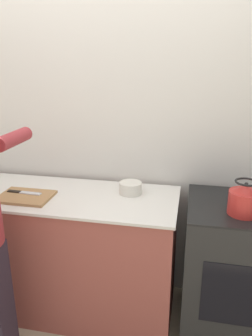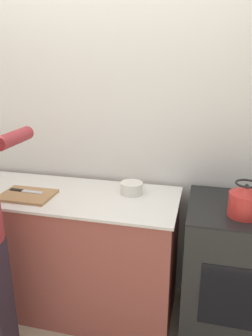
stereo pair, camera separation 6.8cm
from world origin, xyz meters
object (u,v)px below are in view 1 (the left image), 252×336
at_px(oven, 238,271).
at_px(kettle, 244,200).
at_px(cutting_board, 25,197).
at_px(knife, 23,192).
at_px(bowl_prep, 130,188).

relative_size(oven, kettle, 4.58).
distance_m(cutting_board, kettle, 1.38).
distance_m(cutting_board, knife, 0.05).
distance_m(knife, kettle, 1.41).
xyz_separation_m(kettle, bowl_prep, (-0.71, 0.22, -0.07)).
distance_m(kettle, bowl_prep, 0.74).
relative_size(knife, kettle, 1.20).
xyz_separation_m(cutting_board, bowl_prep, (0.67, 0.22, 0.03)).
xyz_separation_m(cutting_board, kettle, (1.38, -0.01, 0.10)).
xyz_separation_m(oven, kettle, (-0.03, -0.12, 0.55)).
height_order(oven, cutting_board, oven).
bearing_deg(oven, bowl_prep, 171.59).
bearing_deg(cutting_board, knife, 132.74).
height_order(knife, kettle, kettle).
xyz_separation_m(cutting_board, knife, (-0.03, 0.04, 0.01)).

